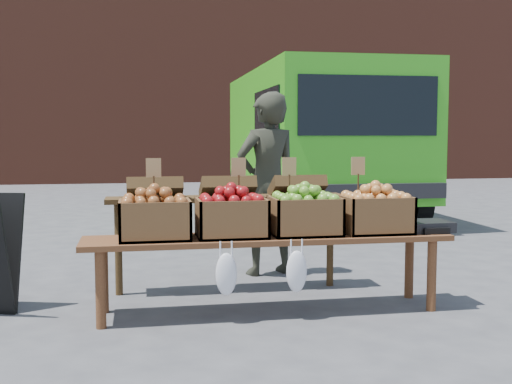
{
  "coord_description": "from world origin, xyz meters",
  "views": [
    {
      "loc": [
        -1.3,
        -4.93,
        1.3
      ],
      "look_at": [
        -0.35,
        0.14,
        0.85
      ],
      "focal_mm": 45.0,
      "sensor_mm": 36.0,
      "label": 1
    }
  ],
  "objects": [
    {
      "name": "ground",
      "position": [
        0.0,
        0.0,
        0.0
      ],
      "size": [
        80.0,
        80.0,
        0.0
      ],
      "primitive_type": "plane",
      "color": "#4A4B4D"
    },
    {
      "name": "brick_building",
      "position": [
        0.0,
        15.0,
        5.0
      ],
      "size": [
        24.0,
        4.0,
        10.0
      ],
      "primitive_type": "cube",
      "color": "brown",
      "rests_on": "ground"
    },
    {
      "name": "delivery_van",
      "position": [
        1.61,
        5.28,
        1.17
      ],
      "size": [
        2.43,
        5.23,
        2.34
      ],
      "primitive_type": null,
      "rotation": [
        0.0,
        0.0,
        -0.01
      ],
      "color": "green",
      "rests_on": "ground"
    },
    {
      "name": "vendor",
      "position": [
        -0.1,
        0.93,
        0.85
      ],
      "size": [
        0.72,
        0.57,
        1.71
      ],
      "primitive_type": "imported",
      "rotation": [
        0.0,
        0.0,
        3.44
      ],
      "color": "#282A1F",
      "rests_on": "ground"
    },
    {
      "name": "back_table",
      "position": [
        -0.56,
        0.36,
        0.52
      ],
      "size": [
        2.1,
        0.44,
        1.04
      ],
      "primitive_type": null,
      "color": "#3E2B15",
      "rests_on": "ground"
    },
    {
      "name": "display_bench",
      "position": [
        -0.35,
        -0.36,
        0.28
      ],
      "size": [
        2.7,
        0.56,
        0.57
      ],
      "primitive_type": null,
      "color": "#5A331B",
      "rests_on": "ground"
    },
    {
      "name": "crate_golden_apples",
      "position": [
        -1.18,
        -0.36,
        0.71
      ],
      "size": [
        0.5,
        0.4,
        0.28
      ],
      "primitive_type": null,
      "color": "brown",
      "rests_on": "display_bench"
    },
    {
      "name": "crate_russet_pears",
      "position": [
        -0.63,
        -0.36,
        0.71
      ],
      "size": [
        0.5,
        0.4,
        0.28
      ],
      "primitive_type": null,
      "color": "maroon",
      "rests_on": "display_bench"
    },
    {
      "name": "crate_red_apples",
      "position": [
        -0.08,
        -0.36,
        0.71
      ],
      "size": [
        0.5,
        0.4,
        0.28
      ],
      "primitive_type": null,
      "color": "#408C1B",
      "rests_on": "display_bench"
    },
    {
      "name": "crate_green_apples",
      "position": [
        0.47,
        -0.36,
        0.71
      ],
      "size": [
        0.5,
        0.4,
        0.28
      ],
      "primitive_type": null,
      "color": "#B48C3C",
      "rests_on": "display_bench"
    },
    {
      "name": "weighing_scale",
      "position": [
        0.9,
        -0.36,
        0.61
      ],
      "size": [
        0.34,
        0.3,
        0.08
      ],
      "primitive_type": "cube",
      "color": "black",
      "rests_on": "display_bench"
    }
  ]
}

